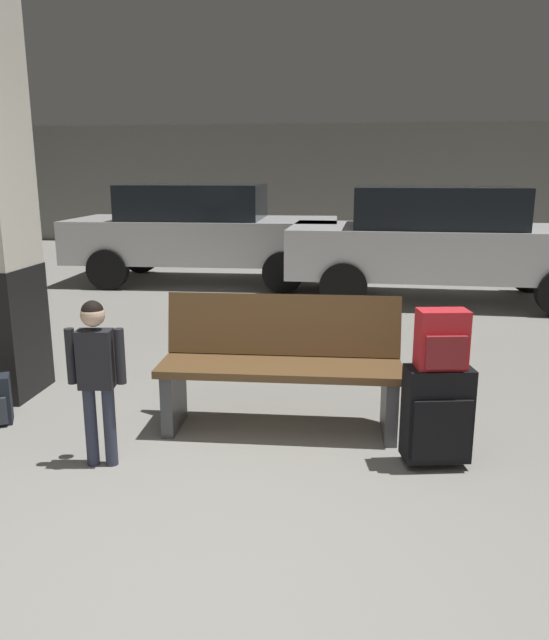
% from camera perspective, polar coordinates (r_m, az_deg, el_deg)
% --- Properties ---
extents(ground_plane, '(18.00, 18.00, 0.10)m').
position_cam_1_polar(ground_plane, '(6.46, 1.69, -2.17)').
color(ground_plane, gray).
extents(garage_back_wall, '(18.00, 0.12, 2.80)m').
position_cam_1_polar(garage_back_wall, '(15.07, 4.96, 12.34)').
color(garage_back_wall, slate).
rests_on(garage_back_wall, ground_plane).
extents(bench, '(1.61, 0.57, 0.89)m').
position_cam_1_polar(bench, '(4.14, 0.59, -4.15)').
color(bench, brown).
rests_on(bench, ground_plane).
extents(suitcase, '(0.41, 0.29, 0.60)m').
position_cam_1_polar(suitcase, '(3.76, 14.79, -8.43)').
color(suitcase, black).
rests_on(suitcase, ground_plane).
extents(backpack_bright, '(0.30, 0.23, 0.34)m').
position_cam_1_polar(backpack_bright, '(3.62, 15.21, -1.80)').
color(backpack_bright, red).
rests_on(backpack_bright, suitcase).
extents(child, '(0.34, 0.19, 1.00)m').
position_cam_1_polar(child, '(3.69, -16.15, -4.09)').
color(child, '#33384C').
rests_on(child, ground_plane).
extents(parked_car_near, '(4.15, 1.90, 1.51)m').
position_cam_1_polar(parked_car_near, '(8.58, 15.22, 7.08)').
color(parked_car_near, silver).
rests_on(parked_car_near, ground_plane).
extents(parked_car_far, '(4.14, 1.88, 1.51)m').
position_cam_1_polar(parked_car_far, '(9.80, -6.68, 8.20)').
color(parked_car_far, silver).
rests_on(parked_car_far, ground_plane).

